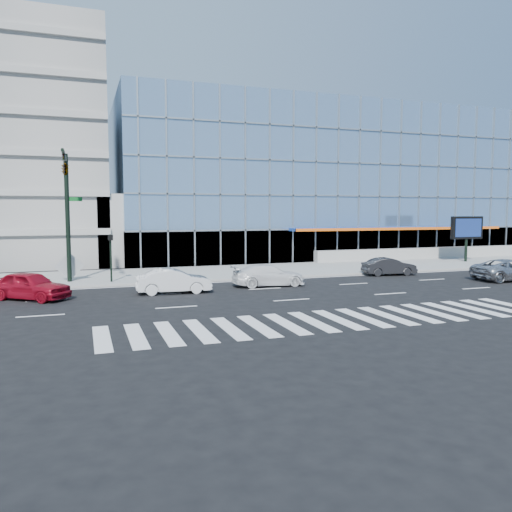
% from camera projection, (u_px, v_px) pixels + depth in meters
% --- Properties ---
extents(ground, '(160.00, 160.00, 0.00)m').
position_uv_depth(ground, '(265.00, 289.00, 29.61)').
color(ground, black).
rests_on(ground, ground).
extents(sidewalk, '(120.00, 8.00, 0.15)m').
position_uv_depth(sidewalk, '(228.00, 272.00, 37.13)').
color(sidewalk, gray).
rests_on(sidewalk, ground).
extents(theatre_building, '(42.00, 26.00, 15.00)m').
position_uv_depth(theatre_building, '(300.00, 186.00, 57.99)').
color(theatre_building, '#6F94BA').
rests_on(theatre_building, ground).
extents(ramp_block, '(6.00, 8.00, 6.00)m').
position_uv_depth(ramp_block, '(132.00, 229.00, 44.30)').
color(ramp_block, gray).
rests_on(ramp_block, ground).
extents(retaining_wall, '(30.00, 0.80, 1.00)m').
position_uv_depth(retaining_wall, '(455.00, 252.00, 48.34)').
color(retaining_wall, gray).
rests_on(retaining_wall, sidewalk).
extents(traffic_signal, '(1.14, 5.74, 8.00)m').
position_uv_depth(traffic_signal, '(66.00, 185.00, 29.75)').
color(traffic_signal, black).
rests_on(traffic_signal, sidewalk).
extents(ped_signal_post, '(0.30, 0.33, 3.00)m').
position_uv_depth(ped_signal_post, '(111.00, 250.00, 31.28)').
color(ped_signal_post, black).
rests_on(ped_signal_post, sidewalk).
extents(marquee_sign, '(3.20, 0.43, 4.00)m').
position_uv_depth(marquee_sign, '(467.00, 229.00, 44.08)').
color(marquee_sign, black).
rests_on(marquee_sign, sidewalk).
extents(silver_suv, '(5.22, 2.69, 1.41)m').
position_uv_depth(silver_suv, '(510.00, 270.00, 33.10)').
color(silver_suv, '#B0B0B5').
rests_on(silver_suv, ground).
extents(white_suv, '(4.62, 2.10, 1.31)m').
position_uv_depth(white_suv, '(269.00, 275.00, 30.66)').
color(white_suv, white).
rests_on(white_suv, ground).
extents(white_sedan, '(4.24, 1.69, 1.37)m').
position_uv_depth(white_sedan, '(174.00, 281.00, 27.97)').
color(white_sedan, silver).
rests_on(white_sedan, ground).
extents(dark_sedan, '(3.96, 1.83, 1.26)m').
position_uv_depth(dark_sedan, '(389.00, 266.00, 35.87)').
color(dark_sedan, black).
rests_on(dark_sedan, ground).
extents(red_sedan, '(4.50, 4.02, 1.47)m').
position_uv_depth(red_sedan, '(30.00, 286.00, 25.90)').
color(red_sedan, maroon).
rests_on(red_sedan, ground).
extents(tilted_panel, '(1.84, 0.10, 1.84)m').
position_uv_depth(tilted_panel, '(70.00, 266.00, 32.01)').
color(tilted_panel, '#A7A7A7').
rests_on(tilted_panel, sidewalk).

